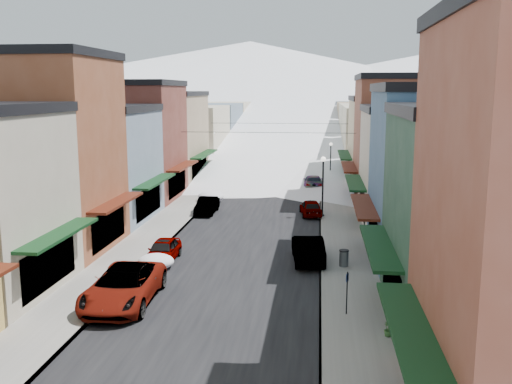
% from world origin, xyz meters
% --- Properties ---
extents(road, '(10.00, 160.00, 0.01)m').
position_xyz_m(road, '(0.00, 60.00, 0.01)').
color(road, black).
rests_on(road, ground).
extents(sidewalk_left, '(3.20, 160.00, 0.15)m').
position_xyz_m(sidewalk_left, '(-6.60, 60.00, 0.07)').
color(sidewalk_left, gray).
rests_on(sidewalk_left, ground).
extents(sidewalk_right, '(3.20, 160.00, 0.15)m').
position_xyz_m(sidewalk_right, '(6.60, 60.00, 0.07)').
color(sidewalk_right, gray).
rests_on(sidewalk_right, ground).
extents(curb_left, '(0.10, 160.00, 0.15)m').
position_xyz_m(curb_left, '(-5.05, 60.00, 0.07)').
color(curb_left, slate).
rests_on(curb_left, ground).
extents(curb_right, '(0.10, 160.00, 0.15)m').
position_xyz_m(curb_right, '(5.05, 60.00, 0.07)').
color(curb_right, slate).
rests_on(curb_right, ground).
extents(bldg_l_brick_near, '(12.30, 8.20, 12.50)m').
position_xyz_m(bldg_l_brick_near, '(-13.69, 20.50, 6.26)').
color(bldg_l_brick_near, brown).
rests_on(bldg_l_brick_near, ground).
extents(bldg_l_grayblue, '(11.30, 9.20, 9.00)m').
position_xyz_m(bldg_l_grayblue, '(-13.19, 29.00, 4.51)').
color(bldg_l_grayblue, gray).
rests_on(bldg_l_grayblue, ground).
extents(bldg_l_brick_far, '(13.30, 9.20, 11.00)m').
position_xyz_m(bldg_l_brick_far, '(-14.19, 38.00, 5.51)').
color(bldg_l_brick_far, maroon).
rests_on(bldg_l_brick_far, ground).
extents(bldg_l_tan, '(11.30, 11.20, 10.00)m').
position_xyz_m(bldg_l_tan, '(-13.19, 48.00, 5.01)').
color(bldg_l_tan, '#9D8467').
rests_on(bldg_l_tan, ground).
extents(bldg_r_green, '(11.30, 9.20, 9.50)m').
position_xyz_m(bldg_r_green, '(13.19, 12.00, 4.76)').
color(bldg_r_green, '#1F412D').
rests_on(bldg_r_green, ground).
extents(bldg_r_blue, '(11.30, 9.20, 10.50)m').
position_xyz_m(bldg_r_blue, '(13.19, 21.00, 5.26)').
color(bldg_r_blue, '#385B7F').
rests_on(bldg_r_blue, ground).
extents(bldg_r_cream, '(12.30, 9.20, 9.00)m').
position_xyz_m(bldg_r_cream, '(13.69, 30.00, 4.51)').
color(bldg_r_cream, beige).
rests_on(bldg_r_cream, ground).
extents(bldg_r_brick_far, '(13.30, 9.20, 11.50)m').
position_xyz_m(bldg_r_brick_far, '(14.19, 39.00, 5.76)').
color(bldg_r_brick_far, brown).
rests_on(bldg_r_brick_far, ground).
extents(bldg_r_tan, '(11.30, 11.20, 9.50)m').
position_xyz_m(bldg_r_tan, '(13.19, 49.00, 4.76)').
color(bldg_r_tan, tan).
rests_on(bldg_r_tan, ground).
extents(distant_blocks, '(34.00, 55.00, 8.00)m').
position_xyz_m(distant_blocks, '(0.00, 83.00, 4.00)').
color(distant_blocks, gray).
rests_on(distant_blocks, ground).
extents(mountain_ridge, '(670.00, 340.00, 34.00)m').
position_xyz_m(mountain_ridge, '(-19.47, 277.18, 14.36)').
color(mountain_ridge, silver).
rests_on(mountain_ridge, ground).
extents(overhead_cables, '(16.40, 15.04, 0.04)m').
position_xyz_m(overhead_cables, '(0.00, 47.50, 6.20)').
color(overhead_cables, black).
rests_on(overhead_cables, ground).
extents(car_white_suv, '(3.11, 6.42, 1.76)m').
position_xyz_m(car_white_suv, '(-4.30, 11.96, 0.88)').
color(car_white_suv, silver).
rests_on(car_white_suv, ground).
extents(car_silver_sedan, '(1.59, 3.93, 1.34)m').
position_xyz_m(car_silver_sedan, '(-4.30, 18.95, 0.67)').
color(car_silver_sedan, '#97989E').
rests_on(car_silver_sedan, ground).
extents(car_dark_hatch, '(1.46, 4.10, 1.35)m').
position_xyz_m(car_dark_hatch, '(-4.30, 32.37, 0.67)').
color(car_dark_hatch, black).
rests_on(car_dark_hatch, ground).
extents(car_silver_wagon, '(2.58, 5.63, 1.59)m').
position_xyz_m(car_silver_wagon, '(-3.50, 50.45, 0.80)').
color(car_silver_wagon, gray).
rests_on(car_silver_wagon, ground).
extents(car_green_sedan, '(2.21, 5.02, 1.60)m').
position_xyz_m(car_green_sedan, '(4.30, 19.76, 0.80)').
color(car_green_sedan, black).
rests_on(car_green_sedan, ground).
extents(car_gray_suv, '(2.09, 4.12, 1.35)m').
position_xyz_m(car_gray_suv, '(4.26, 32.58, 0.67)').
color(car_gray_suv, '#92949A').
rests_on(car_gray_suv, ground).
extents(car_black_sedan, '(2.27, 5.05, 1.44)m').
position_xyz_m(car_black_sedan, '(4.30, 45.36, 0.72)').
color(car_black_sedan, black).
rests_on(car_black_sedan, ground).
extents(car_lane_silver, '(2.08, 4.22, 1.38)m').
position_xyz_m(car_lane_silver, '(-0.60, 54.36, 0.69)').
color(car_lane_silver, '#ACAEB5').
rests_on(car_lane_silver, ground).
extents(car_lane_white, '(2.80, 5.34, 1.44)m').
position_xyz_m(car_lane_white, '(0.61, 63.70, 0.72)').
color(car_lane_white, silver).
rests_on(car_lane_white, ground).
extents(parking_sign, '(0.13, 0.25, 1.98)m').
position_xyz_m(parking_sign, '(6.21, 11.48, 1.31)').
color(parking_sign, black).
rests_on(parking_sign, sidewalk_right).
extents(trash_can, '(0.56, 0.56, 0.95)m').
position_xyz_m(trash_can, '(6.38, 18.65, 0.63)').
color(trash_can, '#525557').
rests_on(trash_can, sidewalk_right).
extents(streetlamp_near, '(0.40, 0.40, 4.78)m').
position_xyz_m(streetlamp_near, '(5.20, 31.93, 3.17)').
color(streetlamp_near, black).
rests_on(streetlamp_near, sidewalk_right).
extents(streetlamp_far, '(0.36, 0.36, 4.34)m').
position_xyz_m(streetlamp_far, '(6.13, 49.51, 2.89)').
color(streetlamp_far, black).
rests_on(streetlamp_far, sidewalk_right).
extents(planter_far, '(0.46, 0.46, 0.62)m').
position_xyz_m(planter_far, '(7.80, 9.28, 0.46)').
color(planter_far, '#37642D').
rests_on(planter_far, sidewalk_right).
extents(snow_pile_near, '(2.59, 2.79, 1.09)m').
position_xyz_m(snow_pile_near, '(-4.28, 14.86, 0.52)').
color(snow_pile_near, white).
rests_on(snow_pile_near, ground).
extents(snow_pile_mid, '(2.08, 2.48, 0.88)m').
position_xyz_m(snow_pile_mid, '(-4.28, 17.50, 0.42)').
color(snow_pile_mid, white).
rests_on(snow_pile_mid, ground).
extents(snow_pile_far, '(2.39, 2.67, 1.01)m').
position_xyz_m(snow_pile_far, '(-4.88, 37.30, 0.48)').
color(snow_pile_far, white).
rests_on(snow_pile_far, ground).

